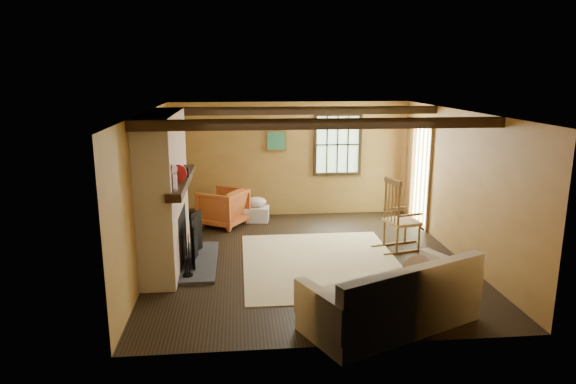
{
  "coord_description": "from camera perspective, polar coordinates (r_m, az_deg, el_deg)",
  "views": [
    {
      "loc": [
        -1.09,
        -7.88,
        2.99
      ],
      "look_at": [
        -0.28,
        0.4,
        1.05
      ],
      "focal_mm": 32.0,
      "sensor_mm": 36.0,
      "label": 1
    }
  ],
  "objects": [
    {
      "name": "rug",
      "position": [
        8.34,
        3.72,
        -7.86
      ],
      "size": [
        2.5,
        3.0,
        0.01
      ],
      "primitive_type": "cube",
      "color": "#CDB289",
      "rests_on": "ground"
    },
    {
      "name": "firewood_pile",
      "position": [
        10.78,
        -9.91,
        -2.44
      ],
      "size": [
        0.7,
        0.13,
        0.26
      ],
      "color": "brown",
      "rests_on": "ground"
    },
    {
      "name": "laundry_basket",
      "position": [
        10.57,
        -3.53,
        -2.45
      ],
      "size": [
        0.54,
        0.44,
        0.3
      ],
      "primitive_type": "cube",
      "rotation": [
        0.0,
        0.0,
        -0.13
      ],
      "color": "white",
      "rests_on": "ground"
    },
    {
      "name": "basket_pillow",
      "position": [
        10.5,
        -3.55,
        -1.12
      ],
      "size": [
        0.49,
        0.43,
        0.21
      ],
      "primitive_type": "ellipsoid",
      "rotation": [
        0.0,
        0.0,
        0.27
      ],
      "color": "beige",
      "rests_on": "laundry_basket"
    },
    {
      "name": "rocking_chair",
      "position": [
        9.01,
        12.32,
        -2.98
      ],
      "size": [
        1.0,
        0.68,
        1.26
      ],
      "rotation": [
        0.0,
        0.0,
        1.82
      ],
      "color": "tan",
      "rests_on": "ground"
    },
    {
      "name": "ground",
      "position": [
        8.5,
        2.16,
        -7.45
      ],
      "size": [
        5.5,
        5.5,
        0.0
      ],
      "primitive_type": "plane",
      "color": "black",
      "rests_on": "ground"
    },
    {
      "name": "sofa",
      "position": [
        6.4,
        11.66,
        -11.91
      ],
      "size": [
        2.34,
        1.75,
        0.86
      ],
      "rotation": [
        0.0,
        0.0,
        0.43
      ],
      "color": "beige",
      "rests_on": "ground"
    },
    {
      "name": "armchair",
      "position": [
        10.27,
        -7.23,
        -1.71
      ],
      "size": [
        1.11,
        1.1,
        0.74
      ],
      "primitive_type": "imported",
      "rotation": [
        0.0,
        0.0,
        -2.13
      ],
      "color": "#BF6026",
      "rests_on": "ground"
    },
    {
      "name": "room_envelope",
      "position": [
        8.35,
        3.52,
        3.79
      ],
      "size": [
        5.02,
        5.52,
        2.44
      ],
      "color": "#A7763B",
      "rests_on": "ground"
    },
    {
      "name": "fireplace",
      "position": [
        8.18,
        -13.41,
        -0.54
      ],
      "size": [
        1.02,
        2.3,
        2.4
      ],
      "color": "#A3593F",
      "rests_on": "ground"
    }
  ]
}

